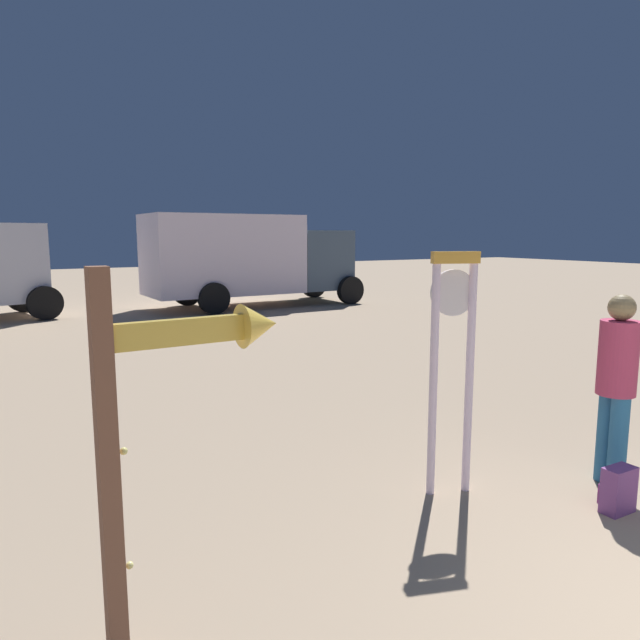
% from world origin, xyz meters
% --- Properties ---
extents(standing_clock, '(0.42, 0.21, 2.11)m').
position_xyz_m(standing_clock, '(-0.20, 2.68, 1.29)').
color(standing_clock, white).
rests_on(standing_clock, ground_plane).
extents(arrow_sign, '(1.03, 0.26, 2.10)m').
position_xyz_m(arrow_sign, '(-2.78, 1.99, 1.39)').
color(arrow_sign, brown).
rests_on(arrow_sign, ground_plane).
extents(person_near_clock, '(0.33, 0.33, 1.73)m').
position_xyz_m(person_near_clock, '(1.18, 2.07, 0.97)').
color(person_near_clock, teal).
rests_on(person_near_clock, ground_plane).
extents(backpack, '(0.28, 0.19, 0.38)m').
position_xyz_m(backpack, '(0.73, 1.70, 0.19)').
color(backpack, '#7E4587').
rests_on(backpack, ground_plane).
extents(box_truck_near, '(6.69, 2.75, 2.83)m').
position_xyz_m(box_truck_near, '(3.38, 15.86, 1.56)').
color(box_truck_near, white).
rests_on(box_truck_near, ground_plane).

